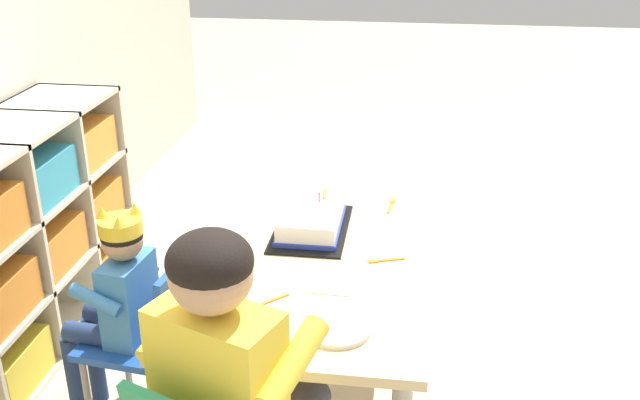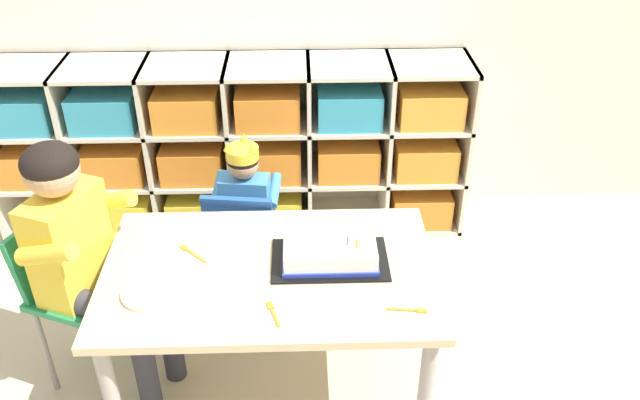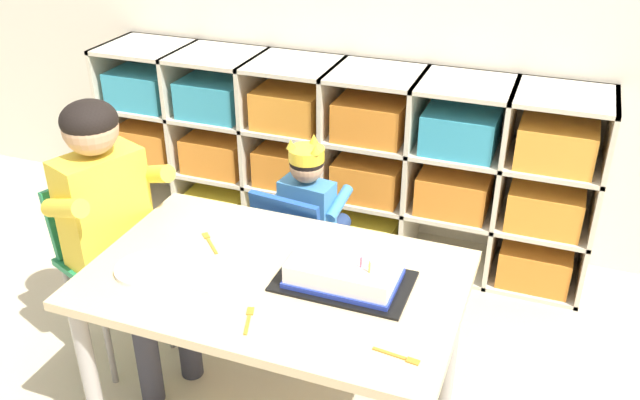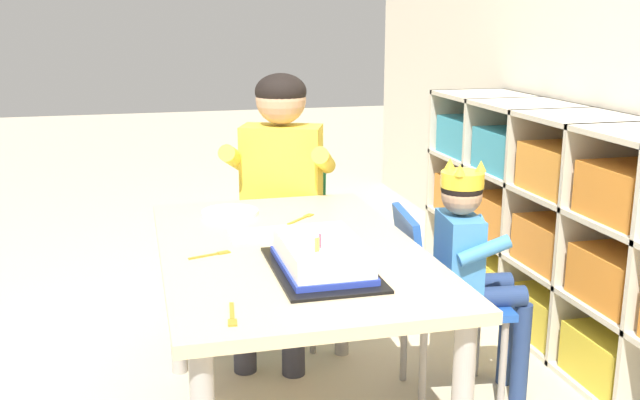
# 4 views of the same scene
# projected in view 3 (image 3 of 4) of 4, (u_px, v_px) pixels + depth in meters

# --- Properties ---
(storage_cubby_shelf) EXTENTS (2.42, 0.39, 0.91)m
(storage_cubby_shelf) POSITION_uv_depth(u_px,v_px,m) (336.00, 160.00, 3.30)
(storage_cubby_shelf) COLOR beige
(storage_cubby_shelf) RESTS_ON ground
(activity_table) EXTENTS (1.18, 0.74, 0.62)m
(activity_table) POSITION_uv_depth(u_px,v_px,m) (276.00, 295.00, 2.18)
(activity_table) COLOR #D1B789
(activity_table) RESTS_ON ground
(classroom_chair_blue) EXTENTS (0.35, 0.39, 0.66)m
(classroom_chair_blue) POSITION_uv_depth(u_px,v_px,m) (299.00, 248.00, 2.73)
(classroom_chair_blue) COLOR #1E4CA8
(classroom_chair_blue) RESTS_ON ground
(child_with_crown) EXTENTS (0.31, 0.32, 0.82)m
(child_with_crown) POSITION_uv_depth(u_px,v_px,m) (312.00, 207.00, 2.76)
(child_with_crown) COLOR #3D7FBC
(child_with_crown) RESTS_ON ground
(classroom_chair_adult_side) EXTENTS (0.41, 0.42, 0.72)m
(classroom_chair_adult_side) POSITION_uv_depth(u_px,v_px,m) (105.00, 251.00, 2.58)
(classroom_chair_adult_side) COLOR #238451
(classroom_chair_adult_side) RESTS_ON ground
(adult_helper_seated) EXTENTS (0.49, 0.47, 1.06)m
(adult_helper_seated) POSITION_uv_depth(u_px,v_px,m) (114.00, 213.00, 2.41)
(adult_helper_seated) COLOR yellow
(adult_helper_seated) RESTS_ON ground
(birthday_cake_on_tray) EXTENTS (0.42, 0.26, 0.12)m
(birthday_cake_on_tray) POSITION_uv_depth(u_px,v_px,m) (344.00, 273.00, 2.09)
(birthday_cake_on_tray) COLOR black
(birthday_cake_on_tray) RESTS_ON activity_table
(paper_plate_stack) EXTENTS (0.19, 0.19, 0.01)m
(paper_plate_stack) POSITION_uv_depth(u_px,v_px,m) (145.00, 269.00, 2.16)
(paper_plate_stack) COLOR white
(paper_plate_stack) RESTS_ON activity_table
(paper_napkin_square) EXTENTS (0.15, 0.15, 0.00)m
(paper_napkin_square) POSITION_uv_depth(u_px,v_px,m) (223.00, 280.00, 2.12)
(paper_napkin_square) COLOR white
(paper_napkin_square) RESTS_ON activity_table
(fork_near_child_seat) EXTENTS (0.13, 0.03, 0.00)m
(fork_near_child_seat) POSITION_uv_depth(u_px,v_px,m) (399.00, 357.00, 1.81)
(fork_near_child_seat) COLOR orange
(fork_near_child_seat) RESTS_ON activity_table
(fork_near_cake_tray) EXTENTS (0.05, 0.12, 0.00)m
(fork_near_cake_tray) POSITION_uv_depth(u_px,v_px,m) (249.00, 319.00, 1.95)
(fork_near_cake_tray) COLOR orange
(fork_near_cake_tray) RESTS_ON activity_table
(fork_scattered_mid_table) EXTENTS (0.11, 0.11, 0.00)m
(fork_scattered_mid_table) POSITION_uv_depth(u_px,v_px,m) (210.00, 242.00, 2.32)
(fork_scattered_mid_table) COLOR orange
(fork_scattered_mid_table) RESTS_ON activity_table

